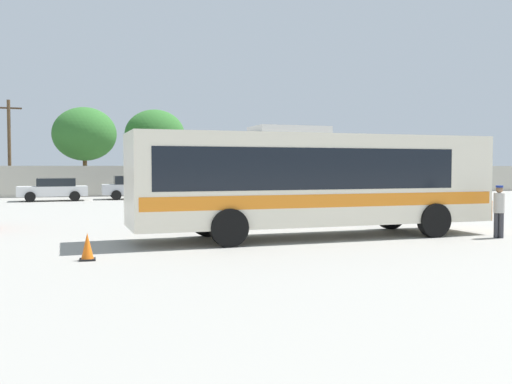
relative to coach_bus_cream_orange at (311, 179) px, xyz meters
name	(u,v)px	position (x,y,z in m)	size (l,w,h in m)	color
ground_plane	(234,212)	(0.10, 10.29, -1.79)	(300.00, 300.00, 0.00)	gray
perimeter_wall	(183,181)	(0.10, 26.46, -0.69)	(80.00, 0.30, 2.22)	#B2AD9E
coach_bus_cream_orange	(311,179)	(0.00, 0.00, 0.00)	(11.30, 3.13, 3.35)	silver
attendant_by_bus_door	(499,208)	(5.41, -1.73, -0.89)	(0.45, 0.45, 1.59)	#38383D
parked_car_leftmost_white	(53,189)	(-8.80, 21.66, -1.03)	(4.30, 2.23, 1.43)	silver
parked_car_second_silver	(136,187)	(-3.64, 22.37, -0.98)	(4.59, 2.06, 1.55)	#B7BABF
parked_car_third_red	(226,186)	(2.58, 22.74, -1.02)	(4.17, 2.27, 1.47)	red
utility_pole_near	(9,146)	(-12.26, 28.75, 1.89)	(1.80, 0.29, 7.02)	#4C3823
roadside_tree_midleft	(85,134)	(-7.00, 30.08, 2.89)	(4.89, 4.89, 6.77)	brown
roadside_tree_midright	(155,135)	(-1.31, 32.72, 3.04)	(5.05, 5.05, 7.00)	brown
traffic_cone_on_apron	(87,247)	(-6.50, -2.58, -1.49)	(0.36, 0.36, 0.64)	black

